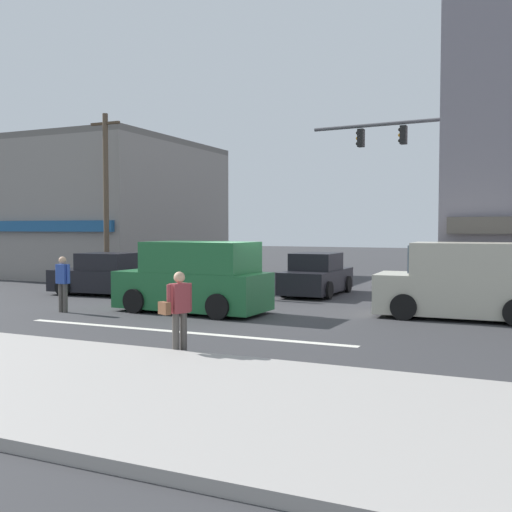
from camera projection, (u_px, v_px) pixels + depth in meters
ground_plane at (240, 313)px, 17.71m from camera, size 120.00×120.00×0.00m
lane_marking_stripe at (177, 332)px, 14.52m from camera, size 9.00×0.24×0.01m
sidewalk_curb at (18, 375)px, 9.96m from camera, size 40.00×5.00×0.16m
building_left_block at (95, 210)px, 32.96m from camera, size 11.22×10.67×7.07m
utility_pole_near_left at (106, 198)px, 24.58m from camera, size 1.40×0.22×7.19m
traffic_light_mast at (425, 176)px, 19.21m from camera, size 4.88×0.49×6.20m
sedan_crossing_leftbound at (317, 276)px, 22.55m from camera, size 1.89×4.11×1.58m
van_crossing_center at (195, 279)px, 17.81m from camera, size 4.67×2.18×2.11m
van_crossing_rightbound at (465, 283)px, 16.59m from camera, size 4.66×2.16×2.11m
sedan_waiting_far at (106, 276)px, 22.48m from camera, size 4.19×2.07×1.58m
pedestrian_foreground_with_bag at (178, 308)px, 11.69m from camera, size 0.50×0.65×1.67m
pedestrian_mid_crossing at (63, 281)px, 17.84m from camera, size 0.57×0.25×1.67m
pedestrian_far_side at (196, 272)px, 21.50m from camera, size 0.61×0.56×1.67m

